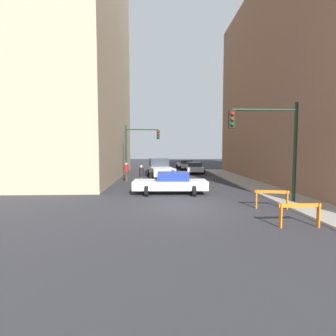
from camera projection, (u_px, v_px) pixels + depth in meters
name	position (u px, v px, depth m)	size (l,w,h in m)	color
ground_plane	(185.00, 208.00, 12.87)	(120.00, 120.00, 0.00)	#2D2D33
sidewalk_right	(308.00, 206.00, 13.14)	(2.40, 44.00, 0.12)	#9E998E
building_corner_left	(46.00, 47.00, 25.33)	(14.00, 20.00, 25.42)	tan
traffic_light_near	(274.00, 137.00, 13.63)	(3.64, 0.35, 5.20)	black
traffic_light_far	(137.00, 144.00, 26.08)	(3.44, 0.35, 5.20)	black
police_car	(171.00, 183.00, 16.85)	(4.76, 2.47, 1.52)	white
white_truck	(160.00, 169.00, 26.05)	(3.11, 5.62, 1.90)	silver
parked_car_near	(194.00, 168.00, 30.84)	(2.46, 4.41, 1.31)	silver
parked_car_mid	(185.00, 164.00, 36.81)	(2.52, 4.44, 1.31)	silver
pedestrian_crossing	(141.00, 176.00, 19.97)	(0.47, 0.47, 1.66)	#382D23
pedestrian_corner	(126.00, 172.00, 23.14)	(0.50, 0.50, 1.66)	#382D23
barrier_front	(300.00, 211.00, 9.66)	(1.60, 0.17, 0.90)	orange
barrier_mid	(272.00, 196.00, 12.69)	(1.59, 0.41, 0.90)	orange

